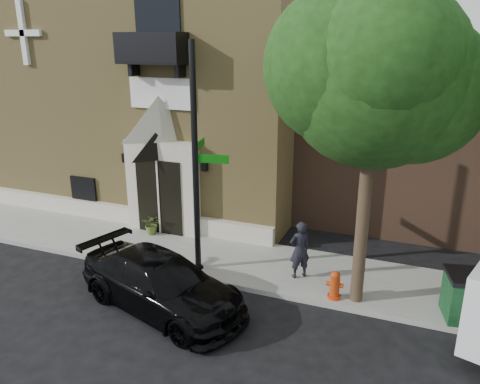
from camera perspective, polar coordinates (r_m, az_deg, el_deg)
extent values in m
plane|color=black|center=(14.36, -11.14, -9.57)|extent=(120.00, 120.00, 0.00)
cube|color=gray|center=(15.03, -4.84, -7.63)|extent=(42.00, 3.00, 0.15)
cube|color=#A68C4E|center=(21.26, -7.21, 12.36)|extent=(12.00, 10.00, 9.00)
cube|color=beige|center=(17.92, -14.48, -2.50)|extent=(12.00, 0.30, 0.60)
cube|color=beige|center=(16.34, -9.38, 0.66)|extent=(2.60, 0.55, 3.20)
pyramid|color=beige|center=(15.81, -9.81, 8.81)|extent=(2.60, 0.55, 1.50)
cube|color=black|center=(16.20, -9.84, -0.64)|extent=(1.70, 0.06, 2.60)
cube|color=beige|center=(16.17, -9.91, -0.69)|extent=(0.06, 0.04, 2.60)
cube|color=white|center=(15.86, -9.61, 11.77)|extent=(2.30, 0.10, 1.00)
cube|color=black|center=(15.45, -10.57, 15.28)|extent=(2.20, 0.90, 0.10)
cube|color=black|center=(15.08, -11.57, 16.87)|extent=(2.20, 0.06, 0.90)
cube|color=black|center=(16.01, -14.01, 16.76)|extent=(0.06, 0.90, 0.90)
cube|color=black|center=(14.92, -7.08, 17.08)|extent=(0.06, 0.90, 0.90)
cube|color=black|center=(15.80, -10.00, 19.73)|extent=(1.60, 0.08, 2.20)
cube|color=white|center=(19.17, -24.93, 17.17)|extent=(0.22, 0.14, 2.20)
cube|color=white|center=(19.17, -24.93, 17.17)|extent=(1.60, 0.14, 0.22)
cube|color=black|center=(18.71, -18.52, 0.26)|extent=(1.10, 0.10, 1.00)
cube|color=orange|center=(18.73, -18.46, 0.29)|extent=(0.85, 0.06, 0.75)
cube|color=black|center=(17.05, -13.81, 4.07)|extent=(0.18, 0.18, 0.32)
cube|color=black|center=(15.51, -4.34, 3.16)|extent=(0.18, 0.18, 0.32)
cylinder|color=#38281C|center=(11.92, 14.68, -3.86)|extent=(0.32, 0.32, 4.20)
sphere|color=#17360E|center=(11.13, 16.18, 13.46)|extent=(4.20, 4.20, 4.20)
sphere|color=#17360E|center=(11.40, 20.27, 11.64)|extent=(3.36, 3.36, 3.36)
sphere|color=#17360E|center=(11.01, 12.42, 14.74)|extent=(3.57, 3.57, 3.57)
sphere|color=#17360E|center=(10.39, 17.09, 15.31)|extent=(3.15, 3.15, 3.15)
imported|color=black|center=(12.25, -9.57, -10.88)|extent=(5.23, 3.33, 1.41)
cylinder|color=black|center=(12.96, -5.48, 3.68)|extent=(0.17, 0.17, 6.45)
cube|color=#09620A|center=(12.80, -3.41, 4.05)|extent=(0.91, 0.20, 0.24)
cube|color=#09620A|center=(13.32, -4.94, 5.76)|extent=(0.20, 0.91, 0.24)
cylinder|color=#B6340D|center=(12.77, 11.38, -12.37)|extent=(0.35, 0.35, 0.08)
cylinder|color=#B6340D|center=(12.62, 11.47, -11.17)|extent=(0.25, 0.25, 0.54)
sphere|color=#B6340D|center=(12.47, 11.56, -9.98)|extent=(0.25, 0.25, 0.25)
cylinder|color=#B6340D|center=(12.59, 11.48, -11.00)|extent=(0.44, 0.12, 0.12)
imported|color=#546D2C|center=(16.48, -10.67, -3.87)|extent=(0.77, 0.71, 0.72)
imported|color=black|center=(13.28, 7.29, -7.00)|extent=(0.73, 0.70, 1.67)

